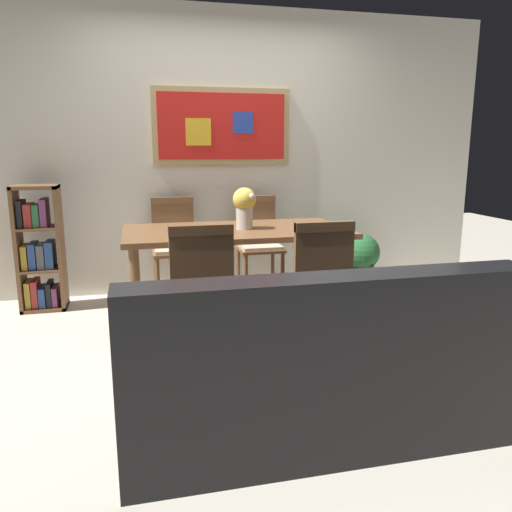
{
  "coord_description": "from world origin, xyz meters",
  "views": [
    {
      "loc": [
        -0.85,
        -3.23,
        1.35
      ],
      "look_at": [
        -0.09,
        -0.07,
        0.65
      ],
      "focal_mm": 35.4,
      "sensor_mm": 36.0,
      "label": 1
    }
  ],
  "objects_px": {
    "dining_chair_far_right": "(258,237)",
    "dining_chair_near_right": "(318,277)",
    "potted_ivy": "(361,259)",
    "flower_vase": "(244,205)",
    "dining_chair_near_left": "(200,282)",
    "bookshelf": "(39,252)",
    "dining_chair_far_left": "(174,239)",
    "leather_couch": "(313,369)",
    "dining_table": "(236,240)"
  },
  "relations": [
    {
      "from": "dining_chair_far_right",
      "to": "dining_chair_near_right",
      "type": "bearing_deg",
      "value": -89.21
    },
    {
      "from": "dining_chair_near_left",
      "to": "bookshelf",
      "type": "bearing_deg",
      "value": 129.2
    },
    {
      "from": "bookshelf",
      "to": "dining_chair_far_right",
      "type": "bearing_deg",
      "value": 1.85
    },
    {
      "from": "leather_couch",
      "to": "bookshelf",
      "type": "relative_size",
      "value": 1.71
    },
    {
      "from": "dining_table",
      "to": "leather_couch",
      "type": "bearing_deg",
      "value": -88.32
    },
    {
      "from": "dining_chair_far_left",
      "to": "dining_chair_near_right",
      "type": "relative_size",
      "value": 1.0
    },
    {
      "from": "dining_chair_far_left",
      "to": "bookshelf",
      "type": "height_order",
      "value": "bookshelf"
    },
    {
      "from": "dining_table",
      "to": "flower_vase",
      "type": "bearing_deg",
      "value": -17.31
    },
    {
      "from": "dining_chair_near_left",
      "to": "dining_chair_far_left",
      "type": "bearing_deg",
      "value": 91.55
    },
    {
      "from": "potted_ivy",
      "to": "dining_chair_near_right",
      "type": "bearing_deg",
      "value": -124.25
    },
    {
      "from": "leather_couch",
      "to": "bookshelf",
      "type": "height_order",
      "value": "bookshelf"
    },
    {
      "from": "dining_table",
      "to": "leather_couch",
      "type": "height_order",
      "value": "leather_couch"
    },
    {
      "from": "dining_chair_near_right",
      "to": "leather_couch",
      "type": "relative_size",
      "value": 0.51
    },
    {
      "from": "dining_chair_far_left",
      "to": "flower_vase",
      "type": "distance_m",
      "value": 1.01
    },
    {
      "from": "dining_chair_far_left",
      "to": "dining_chair_near_left",
      "type": "xyz_separation_m",
      "value": [
        0.04,
        -1.53,
        0.0
      ]
    },
    {
      "from": "dining_chair_far_left",
      "to": "potted_ivy",
      "type": "relative_size",
      "value": 1.59
    },
    {
      "from": "dining_chair_far_right",
      "to": "dining_chair_near_right",
      "type": "xyz_separation_m",
      "value": [
        0.02,
        -1.54,
        0.0
      ]
    },
    {
      "from": "potted_ivy",
      "to": "flower_vase",
      "type": "bearing_deg",
      "value": -151.9
    },
    {
      "from": "dining_chair_far_right",
      "to": "flower_vase",
      "type": "distance_m",
      "value": 0.91
    },
    {
      "from": "dining_chair_near_left",
      "to": "flower_vase",
      "type": "xyz_separation_m",
      "value": [
        0.44,
        0.72,
        0.39
      ]
    },
    {
      "from": "bookshelf",
      "to": "potted_ivy",
      "type": "relative_size",
      "value": 1.84
    },
    {
      "from": "dining_chair_far_left",
      "to": "bookshelf",
      "type": "bearing_deg",
      "value": -175.17
    },
    {
      "from": "dining_chair_near_right",
      "to": "flower_vase",
      "type": "bearing_deg",
      "value": 112.14
    },
    {
      "from": "bookshelf",
      "to": "flower_vase",
      "type": "bearing_deg",
      "value": -23.85
    },
    {
      "from": "dining_chair_far_left",
      "to": "bookshelf",
      "type": "distance_m",
      "value": 1.13
    },
    {
      "from": "dining_chair_far_left",
      "to": "leather_couch",
      "type": "distance_m",
      "value": 2.47
    },
    {
      "from": "dining_chair_far_left",
      "to": "flower_vase",
      "type": "height_order",
      "value": "flower_vase"
    },
    {
      "from": "dining_chair_near_left",
      "to": "potted_ivy",
      "type": "xyz_separation_m",
      "value": [
        1.75,
        1.43,
        -0.25
      ]
    },
    {
      "from": "dining_chair_far_left",
      "to": "dining_chair_near_left",
      "type": "height_order",
      "value": "same"
    },
    {
      "from": "dining_table",
      "to": "dining_chair_near_right",
      "type": "xyz_separation_m",
      "value": [
        0.38,
        -0.79,
        -0.12
      ]
    },
    {
      "from": "dining_chair_far_left",
      "to": "flower_vase",
      "type": "relative_size",
      "value": 2.88
    },
    {
      "from": "dining_chair_near_right",
      "to": "flower_vase",
      "type": "xyz_separation_m",
      "value": [
        -0.31,
        0.77,
        0.39
      ]
    },
    {
      "from": "leather_couch",
      "to": "potted_ivy",
      "type": "bearing_deg",
      "value": 60.06
    },
    {
      "from": "dining_chair_far_right",
      "to": "potted_ivy",
      "type": "height_order",
      "value": "dining_chair_far_right"
    },
    {
      "from": "bookshelf",
      "to": "dining_chair_near_left",
      "type": "bearing_deg",
      "value": -50.8
    },
    {
      "from": "dining_chair_far_right",
      "to": "bookshelf",
      "type": "xyz_separation_m",
      "value": [
        -1.9,
        -0.06,
        -0.04
      ]
    },
    {
      "from": "dining_chair_far_left",
      "to": "dining_chair_near_left",
      "type": "distance_m",
      "value": 1.53
    },
    {
      "from": "dining_chair_far_left",
      "to": "dining_chair_near_right",
      "type": "xyz_separation_m",
      "value": [
        0.79,
        -1.58,
        0.0
      ]
    },
    {
      "from": "leather_couch",
      "to": "flower_vase",
      "type": "bearing_deg",
      "value": 89.44
    },
    {
      "from": "dining_chair_far_left",
      "to": "potted_ivy",
      "type": "bearing_deg",
      "value": -3.26
    },
    {
      "from": "dining_chair_near_left",
      "to": "dining_chair_near_right",
      "type": "bearing_deg",
      "value": -3.6
    },
    {
      "from": "dining_chair_near_left",
      "to": "bookshelf",
      "type": "xyz_separation_m",
      "value": [
        -1.17,
        1.43,
        -0.04
      ]
    },
    {
      "from": "dining_table",
      "to": "dining_chair_far_right",
      "type": "xyz_separation_m",
      "value": [
        0.36,
        0.75,
        -0.12
      ]
    },
    {
      "from": "potted_ivy",
      "to": "flower_vase",
      "type": "height_order",
      "value": "flower_vase"
    },
    {
      "from": "dining_table",
      "to": "potted_ivy",
      "type": "relative_size",
      "value": 2.96
    },
    {
      "from": "flower_vase",
      "to": "potted_ivy",
      "type": "bearing_deg",
      "value": 28.1
    },
    {
      "from": "dining_chair_far_left",
      "to": "bookshelf",
      "type": "xyz_separation_m",
      "value": [
        -1.13,
        -0.1,
        -0.04
      ]
    },
    {
      "from": "dining_chair_far_right",
      "to": "potted_ivy",
      "type": "relative_size",
      "value": 1.59
    },
    {
      "from": "dining_chair_far_left",
      "to": "leather_couch",
      "type": "height_order",
      "value": "dining_chair_far_left"
    },
    {
      "from": "potted_ivy",
      "to": "flower_vase",
      "type": "relative_size",
      "value": 1.81
    }
  ]
}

